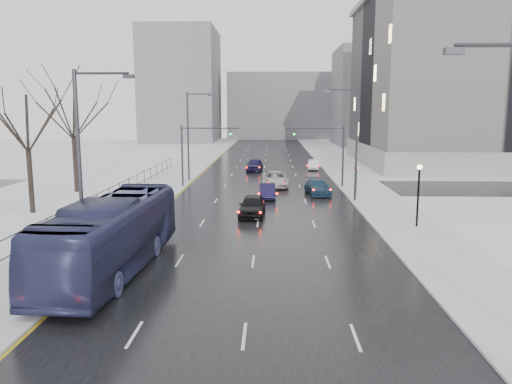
# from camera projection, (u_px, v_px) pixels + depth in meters

# --- Properties ---
(road) EXTENTS (16.00, 150.00, 0.04)m
(road) POSITION_uv_depth(u_px,v_px,m) (264.00, 173.00, 64.34)
(road) COLOR black
(road) RESTS_ON ground
(cross_road) EXTENTS (130.00, 10.00, 0.04)m
(cross_road) POSITION_uv_depth(u_px,v_px,m) (262.00, 187.00, 52.50)
(cross_road) COLOR black
(cross_road) RESTS_ON ground
(sidewalk_left) EXTENTS (5.00, 150.00, 0.16)m
(sidewalk_left) POSITION_uv_depth(u_px,v_px,m) (183.00, 172.00, 64.64)
(sidewalk_left) COLOR silver
(sidewalk_left) RESTS_ON ground
(sidewalk_right) EXTENTS (5.00, 150.00, 0.16)m
(sidewalk_right) POSITION_uv_depth(u_px,v_px,m) (345.00, 173.00, 64.01)
(sidewalk_right) COLOR silver
(sidewalk_right) RESTS_ON ground
(park_strip) EXTENTS (14.00, 150.00, 0.12)m
(park_strip) POSITION_uv_depth(u_px,v_px,m) (111.00, 172.00, 64.93)
(park_strip) COLOR white
(park_strip) RESTS_ON ground
(tree_park_d) EXTENTS (8.75, 8.75, 12.50)m
(tree_park_d) POSITION_uv_depth(u_px,v_px,m) (33.00, 214.00, 39.24)
(tree_park_d) COLOR black
(tree_park_d) RESTS_ON ground
(tree_park_e) EXTENTS (9.45, 9.45, 13.50)m
(tree_park_e) POSITION_uv_depth(u_px,v_px,m) (77.00, 193.00, 49.11)
(tree_park_e) COLOR black
(tree_park_e) RESTS_ON ground
(iron_fence) EXTENTS (0.06, 70.00, 1.30)m
(iron_fence) POSITION_uv_depth(u_px,v_px,m) (73.00, 213.00, 35.00)
(iron_fence) COLOR black
(iron_fence) RESTS_ON sidewalk_left
(streetlight_r_mid) EXTENTS (2.95, 0.25, 10.00)m
(streetlight_r_mid) POSITION_uv_depth(u_px,v_px,m) (354.00, 138.00, 43.45)
(streetlight_r_mid) COLOR #2D2D33
(streetlight_r_mid) RESTS_ON ground
(streetlight_l_near) EXTENTS (2.95, 0.25, 10.00)m
(streetlight_l_near) POSITION_uv_depth(u_px,v_px,m) (84.00, 161.00, 24.22)
(streetlight_l_near) COLOR #2D2D33
(streetlight_l_near) RESTS_ON ground
(streetlight_l_far) EXTENTS (2.95, 0.25, 10.00)m
(streetlight_l_far) POSITION_uv_depth(u_px,v_px,m) (190.00, 132.00, 55.78)
(streetlight_l_far) COLOR #2D2D33
(streetlight_l_far) RESTS_ON ground
(lamppost_r_mid) EXTENTS (0.36, 0.36, 4.28)m
(lamppost_r_mid) POSITION_uv_depth(u_px,v_px,m) (419.00, 186.00, 33.94)
(lamppost_r_mid) COLOR black
(lamppost_r_mid) RESTS_ON sidewalk_right
(mast_signal_right) EXTENTS (6.10, 0.33, 6.50)m
(mast_signal_right) POSITION_uv_depth(u_px,v_px,m) (333.00, 149.00, 51.61)
(mast_signal_right) COLOR #2D2D33
(mast_signal_right) RESTS_ON ground
(mast_signal_left) EXTENTS (6.10, 0.33, 6.50)m
(mast_signal_left) POSITION_uv_depth(u_px,v_px,m) (192.00, 148.00, 52.06)
(mast_signal_left) COLOR #2D2D33
(mast_signal_left) RESTS_ON ground
(no_uturn_sign) EXTENTS (0.60, 0.06, 2.70)m
(no_uturn_sign) POSITION_uv_depth(u_px,v_px,m) (357.00, 171.00, 47.91)
(no_uturn_sign) COLOR #2D2D33
(no_uturn_sign) RESTS_ON sidewalk_right
(civic_building) EXTENTS (41.00, 31.00, 24.80)m
(civic_building) POSITION_uv_depth(u_px,v_px,m) (503.00, 88.00, 73.28)
(civic_building) COLOR gray
(civic_building) RESTS_ON ground
(bldg_far_right) EXTENTS (24.00, 20.00, 22.00)m
(bldg_far_right) POSITION_uv_depth(u_px,v_px,m) (388.00, 97.00, 115.93)
(bldg_far_right) COLOR slate
(bldg_far_right) RESTS_ON ground
(bldg_far_left) EXTENTS (18.00, 22.00, 28.00)m
(bldg_far_left) POSITION_uv_depth(u_px,v_px,m) (181.00, 86.00, 126.81)
(bldg_far_left) COLOR slate
(bldg_far_left) RESTS_ON ground
(bldg_far_center) EXTENTS (30.00, 18.00, 18.00)m
(bldg_far_center) POSITION_uv_depth(u_px,v_px,m) (282.00, 106.00, 141.63)
(bldg_far_center) COLOR slate
(bldg_far_center) RESTS_ON ground
(bus) EXTENTS (3.77, 13.54, 3.73)m
(bus) POSITION_uv_depth(u_px,v_px,m) (113.00, 235.00, 25.01)
(bus) COLOR navy
(bus) RESTS_ON road
(sedan_center_near) EXTENTS (2.12, 4.78, 1.60)m
(sedan_center_near) POSITION_uv_depth(u_px,v_px,m) (252.00, 206.00, 38.15)
(sedan_center_near) COLOR black
(sedan_center_near) RESTS_ON road
(sedan_right_near) EXTENTS (1.58, 4.14, 1.35)m
(sedan_right_near) POSITION_uv_depth(u_px,v_px,m) (267.00, 191.00, 45.79)
(sedan_right_near) COLOR #151236
(sedan_right_near) RESTS_ON road
(sedan_right_cross) EXTENTS (2.83, 5.84, 1.60)m
(sedan_right_cross) POSITION_uv_depth(u_px,v_px,m) (275.00, 179.00, 52.72)
(sedan_right_cross) COLOR silver
(sedan_right_cross) RESTS_ON road
(sedan_right_far) EXTENTS (2.53, 5.06, 1.41)m
(sedan_right_far) POSITION_uv_depth(u_px,v_px,m) (318.00, 187.00, 47.92)
(sedan_right_far) COLOR navy
(sedan_right_far) RESTS_ON road
(sedan_center_far) EXTENTS (2.24, 4.98, 1.66)m
(sedan_center_far) POSITION_uv_depth(u_px,v_px,m) (255.00, 165.00, 66.12)
(sedan_center_far) COLOR #19153F
(sedan_center_far) RESTS_ON road
(sedan_right_distant) EXTENTS (1.78, 4.14, 1.33)m
(sedan_right_distant) POSITION_uv_depth(u_px,v_px,m) (314.00, 165.00, 67.80)
(sedan_right_distant) COLOR white
(sedan_right_distant) RESTS_ON road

